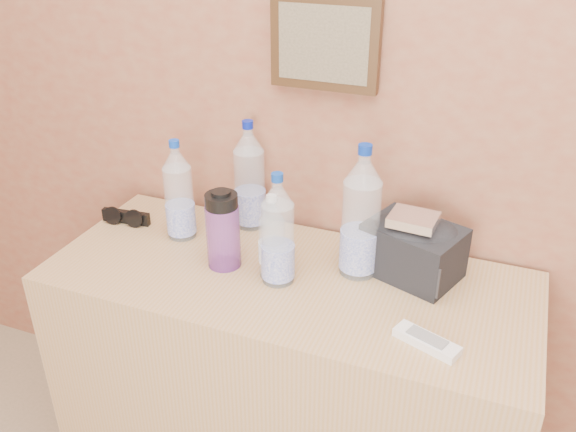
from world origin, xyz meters
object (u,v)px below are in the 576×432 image
object	(u,v)px
dresser	(287,389)
foil_packet	(413,219)
nalgene_bottle	(223,229)
pet_large_c	(361,219)
pet_large_b	(250,181)
pet_large_d	(278,235)
sunglasses	(126,217)
pet_small	(272,241)
toiletry_bag	(413,247)
pet_large_a	(179,195)
ac_remote	(427,341)

from	to	relation	value
dresser	foil_packet	world-z (taller)	foil_packet
nalgene_bottle	pet_large_c	bearing A→B (deg)	15.99
dresser	pet_large_b	xyz separation A→B (m)	(-0.21, 0.23, 0.57)
pet_large_c	pet_large_d	world-z (taller)	pet_large_c
pet_large_c	sunglasses	world-z (taller)	pet_large_c
pet_small	nalgene_bottle	world-z (taller)	pet_small
pet_large_b	nalgene_bottle	bearing A→B (deg)	-83.06
pet_large_b	dresser	bearing A→B (deg)	-46.81
toiletry_bag	pet_large_a	bearing A→B (deg)	-156.26
pet_large_c	pet_small	world-z (taller)	pet_large_c
pet_large_b	ac_remote	bearing A→B (deg)	-31.32
pet_large_c	toiletry_bag	world-z (taller)	pet_large_c
pet_large_a	toiletry_bag	size ratio (longest dim) A/B	1.27
pet_large_d	pet_small	xyz separation A→B (m)	(-0.02, 0.02, -0.03)
dresser	toiletry_bag	world-z (taller)	toiletry_bag
pet_large_a	foil_packet	bearing A→B (deg)	2.34
pet_large_b	pet_large_d	size ratio (longest dim) A/B	1.09
dresser	pet_large_d	size ratio (longest dim) A/B	4.24
sunglasses	foil_packet	xyz separation A→B (m)	(0.89, 0.02, 0.16)
pet_large_a	pet_small	world-z (taller)	pet_large_a
dresser	pet_small	size ratio (longest dim) A/B	5.54
sunglasses	foil_packet	distance (m)	0.90
pet_small	ac_remote	world-z (taller)	pet_small
pet_large_b	foil_packet	xyz separation A→B (m)	(0.52, -0.11, 0.03)
pet_large_a	nalgene_bottle	xyz separation A→B (m)	(0.19, -0.10, -0.02)
dresser	pet_large_d	distance (m)	0.55
pet_large_d	foil_packet	world-z (taller)	pet_large_d
foil_packet	pet_large_b	bearing A→B (deg)	167.86
pet_large_c	pet_small	size ratio (longest dim) A/B	1.55
dresser	pet_small	xyz separation A→B (m)	(-0.04, -0.01, 0.52)
ac_remote	toiletry_bag	xyz separation A→B (m)	(-0.09, 0.28, 0.07)
pet_large_d	nalgene_bottle	xyz separation A→B (m)	(-0.17, 0.02, -0.03)
dresser	toiletry_bag	distance (m)	0.60
dresser	pet_large_a	bearing A→B (deg)	167.05
pet_large_d	ac_remote	size ratio (longest dim) A/B	2.01
pet_small	pet_large_d	bearing A→B (deg)	-36.07
dresser	sunglasses	size ratio (longest dim) A/B	8.46
ac_remote	foil_packet	bearing A→B (deg)	131.08
pet_small	toiletry_bag	bearing A→B (deg)	22.63
sunglasses	ac_remote	xyz separation A→B (m)	(0.99, -0.24, -0.01)
pet_large_c	foil_packet	distance (m)	0.14
pet_large_a	pet_large_c	xyz separation A→B (m)	(0.55, 0.00, 0.03)
pet_large_a	pet_small	size ratio (longest dim) A/B	1.28
pet_large_d	pet_small	world-z (taller)	pet_large_d
dresser	nalgene_bottle	xyz separation A→B (m)	(-0.18, -0.01, 0.53)
pet_large_b	toiletry_bag	distance (m)	0.53
foil_packet	pet_small	bearing A→B (deg)	-160.07
pet_large_b	pet_large_c	bearing A→B (deg)	-19.41
ac_remote	nalgene_bottle	bearing A→B (deg)	-172.72
dresser	pet_large_b	size ratio (longest dim) A/B	3.90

